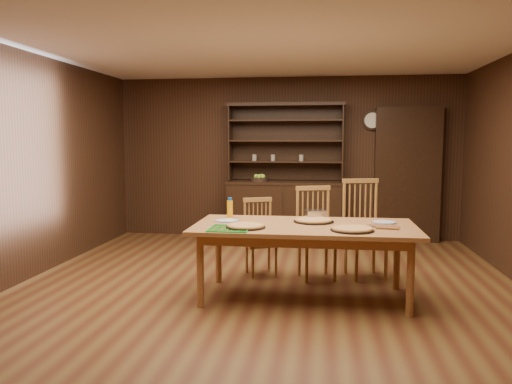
# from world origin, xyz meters

# --- Properties ---
(floor) EXTENTS (6.00, 6.00, 0.00)m
(floor) POSITION_xyz_m (0.00, 0.00, 0.00)
(floor) COLOR brown
(floor) RESTS_ON ground
(room_shell) EXTENTS (6.00, 6.00, 6.00)m
(room_shell) POSITION_xyz_m (0.00, 0.00, 1.58)
(room_shell) COLOR white
(room_shell) RESTS_ON floor
(china_hutch) EXTENTS (1.84, 0.52, 2.17)m
(china_hutch) POSITION_xyz_m (-0.00, 2.75, 0.60)
(china_hutch) COLOR black
(china_hutch) RESTS_ON floor
(doorway) EXTENTS (1.00, 0.18, 2.10)m
(doorway) POSITION_xyz_m (1.90, 2.90, 1.05)
(doorway) COLOR black
(doorway) RESTS_ON floor
(wall_clock) EXTENTS (0.30, 0.05, 0.30)m
(wall_clock) POSITION_xyz_m (1.35, 2.96, 1.90)
(wall_clock) COLOR black
(wall_clock) RESTS_ON room_shell
(dining_table) EXTENTS (2.21, 1.10, 0.75)m
(dining_table) POSITION_xyz_m (0.42, -0.17, 0.68)
(dining_table) COLOR #C17A43
(dining_table) RESTS_ON floor
(chair_left) EXTENTS (0.48, 0.47, 0.91)m
(chair_left) POSITION_xyz_m (-0.14, 0.68, 0.48)
(chair_left) COLOR #C28A42
(chair_left) RESTS_ON floor
(chair_center) EXTENTS (0.54, 0.53, 1.06)m
(chair_center) POSITION_xyz_m (0.51, 0.63, 0.56)
(chair_center) COLOR #C28A42
(chair_center) RESTS_ON floor
(chair_right) EXTENTS (0.59, 0.57, 1.14)m
(chair_right) POSITION_xyz_m (1.07, 0.77, 0.61)
(chair_right) COLOR #C28A42
(chair_right) RESTS_ON floor
(pizza_left) EXTENTS (0.39, 0.39, 0.04)m
(pizza_left) POSITION_xyz_m (-0.14, -0.41, 0.77)
(pizza_left) COLOR black
(pizza_left) RESTS_ON dining_table
(pizza_right) EXTENTS (0.41, 0.41, 0.04)m
(pizza_right) POSITION_xyz_m (0.87, -0.44, 0.77)
(pizza_right) COLOR black
(pizza_right) RESTS_ON dining_table
(pizza_center) EXTENTS (0.42, 0.42, 0.04)m
(pizza_center) POSITION_xyz_m (0.51, 0.01, 0.77)
(pizza_center) COLOR black
(pizza_center) RESTS_ON dining_table
(cooling_rack) EXTENTS (0.48, 0.48, 0.02)m
(cooling_rack) POSITION_xyz_m (-0.28, -0.50, 0.76)
(cooling_rack) COLOR #0CA026
(cooling_rack) RESTS_ON dining_table
(plate_left) EXTENTS (0.25, 0.25, 0.02)m
(plate_left) POSITION_xyz_m (-0.39, -0.06, 0.76)
(plate_left) COLOR white
(plate_left) RESTS_ON dining_table
(plate_right) EXTENTS (0.25, 0.25, 0.02)m
(plate_right) POSITION_xyz_m (1.22, 0.05, 0.76)
(plate_right) COLOR white
(plate_right) RESTS_ON dining_table
(foil_dish) EXTENTS (0.26, 0.22, 0.09)m
(foil_dish) POSITION_xyz_m (0.52, 0.26, 0.79)
(foil_dish) COLOR silver
(foil_dish) RESTS_ON dining_table
(juice_bottle) EXTENTS (0.06, 0.06, 0.23)m
(juice_bottle) POSITION_xyz_m (-0.40, 0.14, 0.86)
(juice_bottle) COLOR #F2A00C
(juice_bottle) RESTS_ON dining_table
(pot_holder_a) EXTENTS (0.24, 0.24, 0.02)m
(pot_holder_a) POSITION_xyz_m (1.22, -0.24, 0.76)
(pot_holder_a) COLOR #B5141E
(pot_holder_a) RESTS_ON dining_table
(pot_holder_b) EXTENTS (0.25, 0.25, 0.01)m
(pot_holder_b) POSITION_xyz_m (1.13, -0.16, 0.76)
(pot_holder_b) COLOR #B5141E
(pot_holder_b) RESTS_ON dining_table
(fruit_bowl) EXTENTS (0.28, 0.28, 0.12)m
(fruit_bowl) POSITION_xyz_m (-0.40, 2.69, 0.98)
(fruit_bowl) COLOR black
(fruit_bowl) RESTS_ON china_hutch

